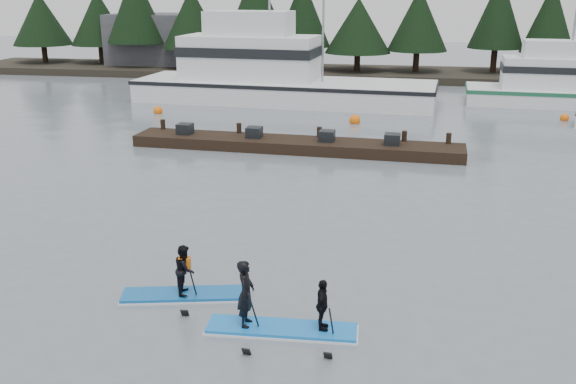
% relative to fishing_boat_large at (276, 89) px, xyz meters
% --- Properties ---
extents(ground, '(160.00, 160.00, 0.00)m').
position_rel_fishing_boat_large_xyz_m(ground, '(4.93, -28.79, -0.84)').
color(ground, slate).
rests_on(ground, ground).
extents(far_shore, '(70.00, 8.00, 0.60)m').
position_rel_fishing_boat_large_xyz_m(far_shore, '(4.93, 13.21, -0.54)').
color(far_shore, '#2D281E').
rests_on(far_shore, ground).
extents(treeline, '(60.00, 4.00, 8.00)m').
position_rel_fishing_boat_large_xyz_m(treeline, '(4.93, 13.21, -0.84)').
color(treeline, black).
rests_on(treeline, ground).
extents(waterfront_building, '(18.00, 6.00, 5.00)m').
position_rel_fishing_boat_large_xyz_m(waterfront_building, '(-9.07, 15.21, 1.66)').
color(waterfront_building, '#4C4C51').
rests_on(waterfront_building, ground).
extents(fishing_boat_large, '(20.04, 6.90, 10.88)m').
position_rel_fishing_boat_large_xyz_m(fishing_boat_large, '(0.00, 0.00, 0.00)').
color(fishing_boat_large, white).
rests_on(fishing_boat_large, ground).
extents(fishing_boat_medium, '(13.96, 4.81, 8.28)m').
position_rel_fishing_boat_large_xyz_m(fishing_boat_medium, '(19.03, 1.82, -0.26)').
color(fishing_boat_medium, white).
rests_on(fishing_boat_medium, ground).
extents(floating_dock, '(15.67, 2.82, 0.52)m').
position_rel_fishing_boat_large_xyz_m(floating_dock, '(3.53, -13.02, -0.58)').
color(floating_dock, black).
rests_on(floating_dock, ground).
extents(buoy_b, '(0.63, 0.63, 0.63)m').
position_rel_fishing_boat_large_xyz_m(buoy_b, '(5.80, -6.23, -0.84)').
color(buoy_b, orange).
rests_on(buoy_b, ground).
extents(buoy_c, '(0.50, 0.50, 0.50)m').
position_rel_fishing_boat_large_xyz_m(buoy_c, '(17.66, -3.27, -0.84)').
color(buoy_c, orange).
rests_on(buoy_c, ground).
extents(buoy_a, '(0.56, 0.56, 0.56)m').
position_rel_fishing_boat_large_xyz_m(buoy_a, '(-6.25, -5.34, -0.84)').
color(buoy_a, orange).
rests_on(buoy_a, ground).
extents(paddleboard_solo, '(3.25, 1.47, 1.84)m').
position_rel_fishing_boat_large_xyz_m(paddleboard_solo, '(3.33, -28.28, -0.38)').
color(paddleboard_solo, '#115BA7').
rests_on(paddleboard_solo, ground).
extents(paddleboard_duo, '(3.39, 1.20, 2.16)m').
position_rel_fishing_boat_large_xyz_m(paddleboard_duo, '(5.94, -29.51, -0.30)').
color(paddleboard_duo, blue).
rests_on(paddleboard_duo, ground).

